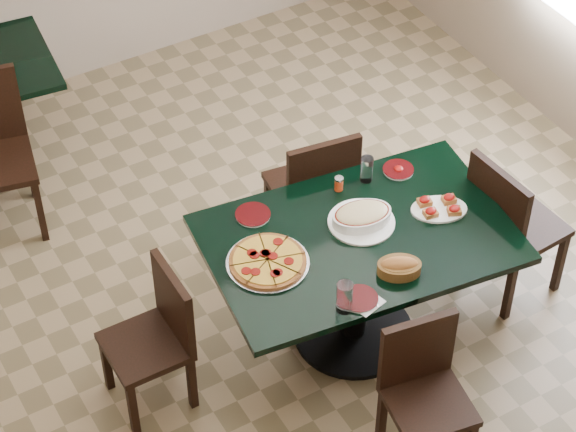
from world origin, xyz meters
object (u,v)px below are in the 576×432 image
chair_right (507,222)px  bread_basket (399,267)px  chair_near (423,385)px  main_table (358,261)px  pepperoni_pizza (268,261)px  chair_far (315,188)px  chair_left (158,332)px  bruschetta_platter (439,207)px  lasagna_casserole (362,216)px

chair_right → bread_basket: (-0.85, -0.18, 0.26)m
chair_near → chair_right: size_ratio=0.87×
main_table → chair_near: (-0.11, -0.76, -0.12)m
chair_near → pepperoni_pizza: size_ratio=1.98×
chair_far → chair_left: size_ratio=1.10×
chair_left → pepperoni_pizza: bearing=79.4°
bread_basket → main_table: bearing=122.3°
bruschetta_platter → main_table: bearing=-162.1°
chair_far → lasagna_casserole: chair_far is taller
chair_far → chair_right: (0.74, -0.77, 0.02)m
chair_right → bruschetta_platter: size_ratio=2.68×
bread_basket → bruschetta_platter: bearing=58.0°
chair_near → main_table: bearing=91.2°
chair_far → chair_right: bearing=141.8°
main_table → bread_basket: (0.03, -0.31, 0.22)m
chair_right → bread_basket: 0.91m
chair_right → bread_basket: bearing=97.9°
pepperoni_pizza → bruschetta_platter: size_ratio=1.18×
main_table → bruschetta_platter: size_ratio=4.69×
bread_basket → bruschetta_platter: 0.50m
main_table → lasagna_casserole: lasagna_casserole is taller
chair_right → bruschetta_platter: chair_right is taller
chair_near → pepperoni_pizza: bearing=124.5°
pepperoni_pizza → main_table: bearing=-7.1°
pepperoni_pizza → bruschetta_platter: bruschetta_platter is taller
lasagna_casserole → bruschetta_platter: bearing=-6.1°
chair_far → pepperoni_pizza: 0.90m
main_table → chair_near: chair_near is taller
chair_far → chair_left: chair_far is taller
chair_left → bread_basket: bearing=66.5°
chair_right → lasagna_casserole: (-0.82, 0.20, 0.27)m
chair_right → pepperoni_pizza: size_ratio=2.28×
chair_far → chair_near: (-0.25, -1.40, -0.06)m
chair_far → lasagna_casserole: bearing=90.2°
chair_far → pepperoni_pizza: bearing=50.8°
pepperoni_pizza → bruschetta_platter: (0.95, -0.11, 0.01)m
chair_far → bruschetta_platter: bearing=122.5°
main_table → chair_near: size_ratio=2.02×
lasagna_casserole → bruschetta_platter: (0.40, -0.12, -0.02)m
lasagna_casserole → main_table: bearing=-118.2°
chair_right → pepperoni_pizza: 1.41m
bread_basket → bruschetta_platter: bread_basket is taller
chair_near → bruschetta_platter: size_ratio=2.32×
bruschetta_platter → chair_far: bearing=138.4°
pepperoni_pizza → bread_basket: (0.52, -0.37, 0.02)m
main_table → pepperoni_pizza: 0.54m
chair_far → chair_near: bearing=87.9°
chair_right → chair_left: size_ratio=1.13×
chair_near → bruschetta_platter: 0.96m
chair_near → lasagna_casserole: (0.17, 0.83, 0.35)m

